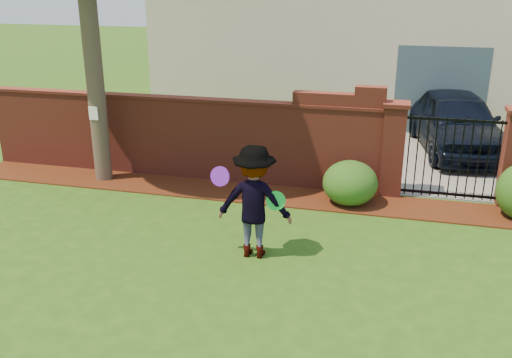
% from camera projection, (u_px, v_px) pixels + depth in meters
% --- Properties ---
extents(ground, '(80.00, 80.00, 0.01)m').
position_uv_depth(ground, '(213.00, 276.00, 8.23)').
color(ground, '#2A5014').
rests_on(ground, ground).
extents(mulch_bed, '(11.10, 1.08, 0.03)m').
position_uv_depth(mulch_bed, '(220.00, 190.00, 11.48)').
color(mulch_bed, '#3D180B').
rests_on(mulch_bed, ground).
extents(brick_wall, '(8.70, 0.31, 2.16)m').
position_uv_depth(brick_wall, '(182.00, 136.00, 12.03)').
color(brick_wall, maroon).
rests_on(brick_wall, ground).
extents(pillar_left, '(0.50, 0.50, 1.88)m').
position_uv_depth(pillar_left, '(393.00, 149.00, 10.99)').
color(pillar_left, maroon).
rests_on(pillar_left, ground).
extents(iron_gate, '(1.78, 0.03, 1.60)m').
position_uv_depth(iron_gate, '(452.00, 158.00, 10.76)').
color(iron_gate, black).
rests_on(iron_gate, ground).
extents(driveway, '(3.20, 8.00, 0.01)m').
position_uv_depth(driveway, '(437.00, 144.00, 14.70)').
color(driveway, gray).
rests_on(driveway, ground).
extents(house, '(12.40, 6.40, 6.30)m').
position_uv_depth(house, '(360.00, 9.00, 17.85)').
color(house, beige).
rests_on(house, ground).
extents(car, '(2.48, 4.63, 1.50)m').
position_uv_depth(car, '(459.00, 124.00, 13.67)').
color(car, black).
rests_on(car, ground).
extents(paper_notice, '(0.20, 0.01, 0.28)m').
position_uv_depth(paper_notice, '(93.00, 113.00, 11.48)').
color(paper_notice, white).
rests_on(paper_notice, tree).
extents(shrub_left, '(1.05, 1.05, 0.86)m').
position_uv_depth(shrub_left, '(350.00, 183.00, 10.69)').
color(shrub_left, '#1B4E17').
rests_on(shrub_left, ground).
extents(man, '(1.18, 0.71, 1.78)m').
position_uv_depth(man, '(254.00, 203.00, 8.54)').
color(man, gray).
rests_on(man, ground).
extents(frisbee_purple, '(0.31, 0.11, 0.30)m').
position_uv_depth(frisbee_purple, '(220.00, 176.00, 8.39)').
color(frisbee_purple, purple).
rests_on(frisbee_purple, man).
extents(frisbee_green, '(0.31, 0.14, 0.30)m').
position_uv_depth(frisbee_green, '(276.00, 201.00, 8.38)').
color(frisbee_green, green).
rests_on(frisbee_green, man).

